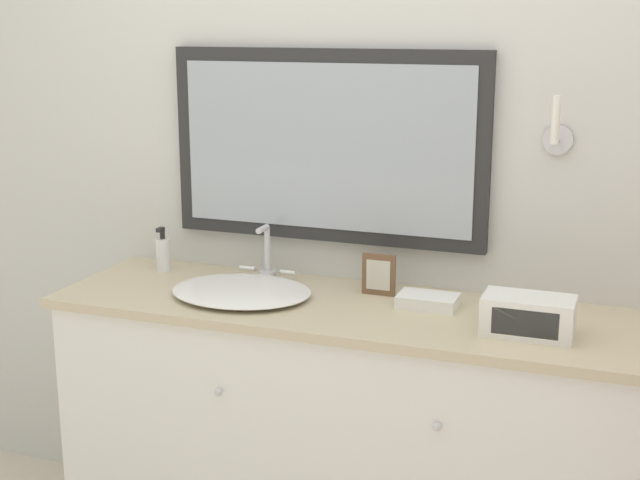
% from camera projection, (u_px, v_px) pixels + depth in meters
% --- Properties ---
extents(wall_back, '(8.00, 0.18, 2.55)m').
position_uv_depth(wall_back, '(383.00, 175.00, 2.93)').
color(wall_back, silver).
rests_on(wall_back, ground_plane).
extents(vanity_counter, '(1.90, 0.56, 0.92)m').
position_uv_depth(vanity_counter, '(352.00, 442.00, 2.85)').
color(vanity_counter, white).
rests_on(vanity_counter, ground_plane).
extents(sink_basin, '(0.45, 0.42, 0.19)m').
position_uv_depth(sink_basin, '(242.00, 290.00, 2.84)').
color(sink_basin, white).
rests_on(sink_basin, vanity_counter).
extents(soap_bottle, '(0.05, 0.05, 0.16)m').
position_uv_depth(soap_bottle, '(163.00, 253.00, 3.11)').
color(soap_bottle, white).
rests_on(soap_bottle, vanity_counter).
extents(appliance_box, '(0.25, 0.14, 0.11)m').
position_uv_depth(appliance_box, '(528.00, 316.00, 2.47)').
color(appliance_box, white).
rests_on(appliance_box, vanity_counter).
extents(picture_frame, '(0.11, 0.01, 0.13)m').
position_uv_depth(picture_frame, '(379.00, 275.00, 2.83)').
color(picture_frame, brown).
rests_on(picture_frame, vanity_counter).
extents(hand_towel_near_sink, '(0.18, 0.12, 0.04)m').
position_uv_depth(hand_towel_near_sink, '(428.00, 301.00, 2.73)').
color(hand_towel_near_sink, white).
rests_on(hand_towel_near_sink, vanity_counter).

